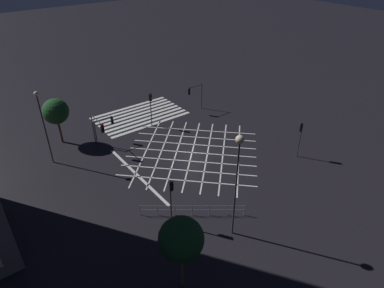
{
  "coord_description": "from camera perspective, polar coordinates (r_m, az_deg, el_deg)",
  "views": [
    {
      "loc": [
        19.29,
        25.43,
        20.57
      ],
      "look_at": [
        0.0,
        0.0,
        1.1
      ],
      "focal_mm": 32.0,
      "sensor_mm": 36.0,
      "label": 1
    }
  ],
  "objects": [
    {
      "name": "traffic_light_sw_main",
      "position": [
        46.12,
        0.37,
        8.6
      ],
      "size": [
        2.44,
        0.36,
        3.69
      ],
      "color": "#2D2D30",
      "rests_on": "ground_plane"
    },
    {
      "name": "street_tree_far",
      "position": [
        22.15,
        -1.83,
        -15.58
      ],
      "size": [
        2.95,
        2.95,
        5.87
      ],
      "color": "brown",
      "rests_on": "ground_plane"
    },
    {
      "name": "ground_plane",
      "position": [
        37.97,
        -0.0,
        -1.42
      ],
      "size": [
        200.0,
        200.0,
        0.0
      ],
      "primitive_type": "plane",
      "color": "black"
    },
    {
      "name": "pedestrian_railing",
      "position": [
        29.65,
        -0.0,
        -10.76
      ],
      "size": [
        7.17,
        5.45,
        1.05
      ],
      "rotation": [
        0.0,
        0.0,
        2.49
      ],
      "color": "gray",
      "rests_on": "ground_plane"
    },
    {
      "name": "traffic_light_median_south",
      "position": [
        42.24,
        -6.9,
        6.76
      ],
      "size": [
        0.36,
        0.39,
        4.39
      ],
      "rotation": [
        0.0,
        0.0,
        1.57
      ],
      "color": "#2D2D30",
      "rests_on": "ground_plane"
    },
    {
      "name": "street_lamp_east",
      "position": [
        36.72,
        -23.72,
        4.12
      ],
      "size": [
        0.45,
        0.45,
        8.07
      ],
      "color": "#2D2D30",
      "rests_on": "ground_plane"
    },
    {
      "name": "road_markings",
      "position": [
        42.73,
        -5.92,
        2.43
      ],
      "size": [
        17.36,
        23.59,
        0.01
      ],
      "color": "silver",
      "rests_on": "ground_plane"
    },
    {
      "name": "traffic_light_se_cross",
      "position": [
        38.32,
        -15.35,
        2.69
      ],
      "size": [
        0.36,
        3.16,
        3.88
      ],
      "rotation": [
        0.0,
        0.0,
        1.57
      ],
      "color": "#2D2D30",
      "rests_on": "ground_plane"
    },
    {
      "name": "street_tree_near",
      "position": [
        40.93,
        -21.78,
        5.05
      ],
      "size": [
        2.89,
        2.89,
        5.4
      ],
      "color": "brown",
      "rests_on": "ground_plane"
    },
    {
      "name": "traffic_light_ne_main",
      "position": [
        27.25,
        -3.47,
        -8.27
      ],
      "size": [
        0.39,
        0.36,
        4.51
      ],
      "rotation": [
        0.0,
        0.0,
        3.14
      ],
      "color": "#2D2D30",
      "rests_on": "ground_plane"
    },
    {
      "name": "traffic_light_se_main",
      "position": [
        39.81,
        -14.2,
        3.19
      ],
      "size": [
        2.38,
        0.36,
        3.27
      ],
      "rotation": [
        0.0,
        0.0,
        3.14
      ],
      "color": "#2D2D30",
      "rests_on": "ground_plane"
    },
    {
      "name": "street_lamp_west",
      "position": [
        24.34,
        7.65,
        -3.06
      ],
      "size": [
        0.62,
        0.62,
        9.11
      ],
      "color": "#2D2D30",
      "rests_on": "ground_plane"
    },
    {
      "name": "traffic_light_nw_cross",
      "position": [
        37.63,
        17.6,
        1.81
      ],
      "size": [
        0.36,
        0.39,
        4.08
      ],
      "rotation": [
        0.0,
        0.0,
        -1.57
      ],
      "color": "#2D2D30",
      "rests_on": "ground_plane"
    }
  ]
}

